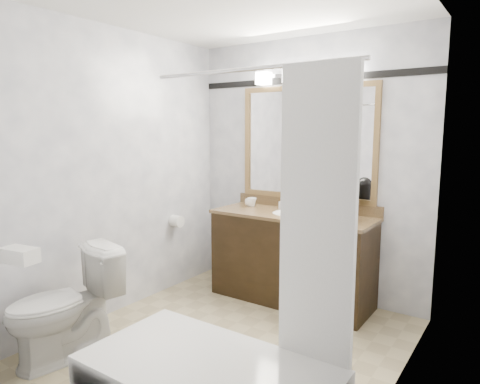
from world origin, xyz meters
The scene contains 13 objects.
room centered at (0.00, 0.00, 1.25)m, with size 2.42×2.62×2.52m.
vanity centered at (0.00, 1.02, 0.44)m, with size 1.53×0.58×0.97m.
mirror centered at (0.00, 1.28, 1.50)m, with size 1.40×0.04×1.10m.
vanity_light_bar centered at (0.00, 1.23, 2.13)m, with size 1.02×0.14×0.12m.
accent_stripe centered at (0.00, 1.29, 2.10)m, with size 2.40×0.01×0.06m, color black.
tp_roll centered at (-1.14, 0.66, 0.70)m, with size 0.12×0.12×0.11m, color white.
toilet centered at (-0.83, -0.84, 0.39)m, with size 0.44×0.77×0.79m, color white.
tissue_box centered at (-0.83, -1.12, 0.84)m, with size 0.23×0.13×0.10m, color white.
coffee_maker centered at (0.52, 1.06, 1.02)m, with size 0.17×0.22×0.33m.
cup_left centered at (-0.55, 1.12, 0.89)m, with size 0.10×0.10×0.08m, color white.
cup_right centered at (-0.52, 1.13, 0.89)m, with size 0.09×0.09×0.09m, color white.
soap_bottle_a centered at (-0.20, 1.18, 0.90)m, with size 0.05×0.05×0.11m, color white.
soap_bar centered at (0.14, 1.13, 0.86)m, with size 0.08×0.05×0.02m, color beige.
Camera 1 is at (1.82, -2.50, 1.63)m, focal length 32.00 mm.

